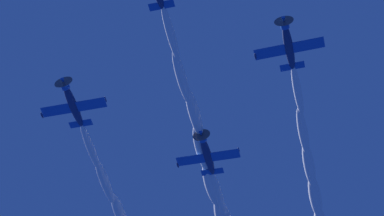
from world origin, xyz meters
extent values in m
cube|color=#194CB2|center=(0.67, -5.28, 72.80)|extent=(1.30, 3.05, 0.32)
cube|color=navy|center=(0.61, -5.32, 73.29)|extent=(1.10, 0.35, 1.09)
ellipsoid|color=navy|center=(-9.95, 6.44, 73.38)|extent=(6.63, 2.02, 1.29)
cylinder|color=#194CB2|center=(-6.99, 6.86, 73.25)|extent=(1.06, 1.19, 1.11)
cone|color=#194CB2|center=(-6.36, 6.95, 73.22)|extent=(0.77, 0.60, 0.53)
cylinder|color=#3F3F47|center=(-6.50, 6.93, 73.23)|extent=(0.43, 2.35, 2.35)
cube|color=#194CB2|center=(-10.16, 6.42, 73.22)|extent=(2.54, 8.40, 0.51)
ellipsoid|color=navy|center=(-10.72, 10.44, 73.37)|extent=(0.92, 0.37, 0.28)
ellipsoid|color=navy|center=(-9.59, 2.40, 73.07)|extent=(0.92, 0.37, 0.28)
cube|color=#194CB2|center=(-12.79, 6.04, 73.54)|extent=(1.30, 3.06, 0.25)
cube|color=navy|center=(-12.83, 6.01, 74.04)|extent=(1.13, 0.31, 1.13)
ellipsoid|color=#1E232D|center=(-9.64, 6.47, 73.77)|extent=(1.58, 0.92, 0.72)
ellipsoid|color=navy|center=(-7.34, -20.49, 72.35)|extent=(6.61, 2.05, 1.21)
cylinder|color=#194CB2|center=(-4.38, -20.07, 72.28)|extent=(1.04, 1.22, 1.13)
cone|color=#194CB2|center=(-3.74, -19.98, 72.26)|extent=(0.76, 0.62, 0.54)
cylinder|color=#3F3F47|center=(-3.89, -20.00, 72.27)|extent=(0.38, 2.42, 2.43)
cube|color=#194CB2|center=(-7.54, -20.51, 72.20)|extent=(2.53, 8.38, 0.79)
ellipsoid|color=navy|center=(-8.11, -16.50, 72.50)|extent=(0.92, 0.38, 0.28)
ellipsoid|color=navy|center=(-6.98, -24.52, 71.89)|extent=(0.92, 0.38, 0.28)
cube|color=#194CB2|center=(-10.18, -20.90, 72.47)|extent=(1.30, 3.05, 0.34)
cube|color=navy|center=(-10.22, -20.94, 72.96)|extent=(1.11, 0.35, 1.12)
ellipsoid|color=#1E232D|center=(-7.04, -20.48, 72.75)|extent=(1.57, 0.94, 0.72)
ellipsoid|color=navy|center=(-20.80, -8.01, 72.58)|extent=(6.63, 2.05, 1.36)
cylinder|color=#194CB2|center=(-17.84, -7.59, 72.44)|extent=(1.06, 1.23, 1.15)
cone|color=#194CB2|center=(-17.21, -7.50, 72.41)|extent=(0.77, 0.62, 0.56)
cylinder|color=#3F3F47|center=(-17.35, -7.52, 72.42)|extent=(0.43, 2.44, 2.45)
cube|color=#194CB2|center=(-21.01, -8.02, 72.43)|extent=(2.53, 8.38, 0.88)
ellipsoid|color=navy|center=(-21.56, -4.01, 72.76)|extent=(0.92, 0.38, 0.30)
ellipsoid|color=navy|center=(-20.46, -12.03, 72.10)|extent=(0.92, 0.38, 0.30)
cube|color=#194CB2|center=(-23.63, -8.41, 72.76)|extent=(1.30, 3.05, 0.38)
cube|color=navy|center=(-23.67, -8.46, 73.26)|extent=(1.13, 0.36, 1.14)
ellipsoid|color=#1E232D|center=(-20.49, -8.00, 72.97)|extent=(1.58, 0.94, 0.75)
ellipsoid|color=white|center=(-2.95, -5.69, 72.83)|extent=(7.69, 2.08, 1.21)
ellipsoid|color=white|center=(-8.93, -6.80, 73.00)|extent=(7.73, 2.29, 1.42)
ellipsoid|color=white|center=(-14.40, -7.31, 73.20)|extent=(7.76, 2.50, 1.63)
ellipsoid|color=white|center=(-20.28, -8.58, 73.54)|extent=(7.80, 2.71, 1.85)
ellipsoid|color=white|center=(-26.09, -9.46, 73.45)|extent=(7.84, 2.92, 2.06)
ellipsoid|color=white|center=(-16.32, 5.61, 73.54)|extent=(7.69, 2.08, 1.21)
ellipsoid|color=white|center=(-22.55, 4.44, 73.60)|extent=(7.73, 2.29, 1.42)
ellipsoid|color=white|center=(-28.03, 3.63, 73.75)|extent=(7.76, 2.50, 1.63)
ellipsoid|color=white|center=(-33.80, 2.85, 73.99)|extent=(7.80, 2.71, 1.85)
ellipsoid|color=white|center=(-13.96, -21.41, 72.44)|extent=(7.69, 2.08, 1.21)
ellipsoid|color=white|center=(-19.61, -22.17, 72.51)|extent=(7.73, 2.29, 1.42)
ellipsoid|color=white|center=(-25.76, -22.86, 72.91)|extent=(7.76, 2.50, 1.63)
ellipsoid|color=white|center=(-27.65, -9.00, 72.73)|extent=(7.69, 2.08, 1.21)
camera|label=1|loc=(28.96, 9.76, 2.06)|focal=63.78mm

